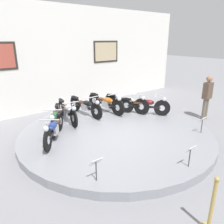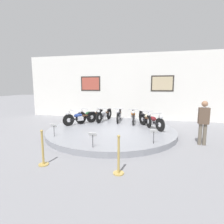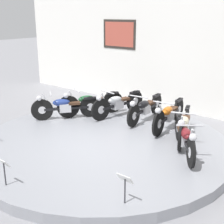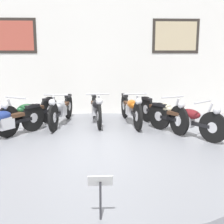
% 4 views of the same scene
% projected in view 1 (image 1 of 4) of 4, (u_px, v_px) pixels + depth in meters
% --- Properties ---
extents(ground_plane, '(60.00, 60.00, 0.00)m').
position_uv_depth(ground_plane, '(116.00, 136.00, 6.98)').
color(ground_plane, gray).
extents(display_platform, '(5.94, 5.94, 0.22)m').
position_uv_depth(display_platform, '(116.00, 133.00, 6.95)').
color(display_platform, gray).
rests_on(display_platform, ground_plane).
extents(back_wall, '(14.00, 0.22, 4.30)m').
position_uv_depth(back_wall, '(59.00, 59.00, 9.19)').
color(back_wall, white).
rests_on(back_wall, ground_plane).
extents(motorcycle_blue, '(1.25, 1.57, 0.78)m').
position_uv_depth(motorcycle_blue, '(54.00, 128.00, 6.12)').
color(motorcycle_blue, black).
rests_on(motorcycle_blue, display_platform).
extents(motorcycle_green, '(1.03, 1.77, 0.80)m').
position_uv_depth(motorcycle_green, '(55.00, 118.00, 6.80)').
color(motorcycle_green, black).
rests_on(motorcycle_green, display_platform).
extents(motorcycle_silver, '(0.54, 1.97, 0.79)m').
position_uv_depth(motorcycle_silver, '(68.00, 111.00, 7.53)').
color(motorcycle_silver, black).
rests_on(motorcycle_silver, display_platform).
extents(motorcycle_black, '(0.54, 1.95, 0.78)m').
position_uv_depth(motorcycle_black, '(86.00, 106.00, 8.15)').
color(motorcycle_black, black).
rests_on(motorcycle_black, display_platform).
extents(motorcycle_orange, '(0.54, 1.99, 0.80)m').
position_uv_depth(motorcycle_orange, '(106.00, 102.00, 8.50)').
color(motorcycle_orange, black).
rests_on(motorcycle_orange, display_platform).
extents(motorcycle_cream, '(0.77, 1.87, 0.79)m').
position_uv_depth(motorcycle_cream, '(127.00, 102.00, 8.54)').
color(motorcycle_cream, black).
rests_on(motorcycle_cream, display_platform).
extents(motorcycle_maroon, '(1.22, 1.59, 0.78)m').
position_uv_depth(motorcycle_maroon, '(145.00, 105.00, 8.25)').
color(motorcycle_maroon, black).
rests_on(motorcycle_maroon, display_platform).
extents(info_placard_front_left, '(0.26, 0.11, 0.51)m').
position_uv_depth(info_placard_front_left, '(96.00, 165.00, 4.35)').
color(info_placard_front_left, '#333338').
rests_on(info_placard_front_left, display_platform).
extents(info_placard_front_centre, '(0.26, 0.11, 0.51)m').
position_uv_depth(info_placard_front_centre, '(190.00, 152.00, 4.84)').
color(info_placard_front_centre, '#333338').
rests_on(info_placard_front_centre, display_platform).
extents(info_placard_front_right, '(0.26, 0.11, 0.51)m').
position_uv_depth(info_placard_front_right, '(202.00, 122.00, 6.60)').
color(info_placard_front_right, '#333338').
rests_on(info_placard_front_right, display_platform).
extents(visitor_standing, '(0.36, 0.22, 1.67)m').
position_uv_depth(visitor_standing, '(207.00, 95.00, 8.22)').
color(visitor_standing, '#6B6051').
rests_on(visitor_standing, ground_plane).
extents(stanchion_post_left_of_entry, '(0.28, 0.28, 1.02)m').
position_uv_depth(stanchion_post_left_of_entry, '(211.00, 213.00, 3.45)').
color(stanchion_post_left_of_entry, tan).
rests_on(stanchion_post_left_of_entry, ground_plane).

